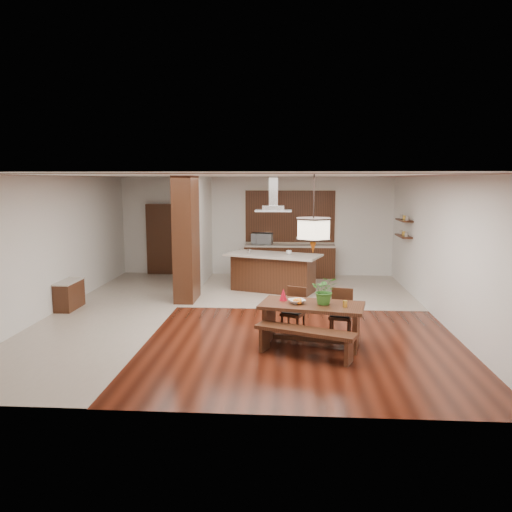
# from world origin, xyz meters

# --- Properties ---
(room_shell) EXTENTS (9.00, 9.04, 2.92)m
(room_shell) POSITION_xyz_m (0.00, 0.00, 2.06)
(room_shell) COLOR black
(room_shell) RESTS_ON ground
(tile_hallway) EXTENTS (2.50, 9.00, 0.01)m
(tile_hallway) POSITION_xyz_m (-2.75, 0.00, 0.01)
(tile_hallway) COLOR #BCAD9C
(tile_hallway) RESTS_ON ground
(tile_kitchen) EXTENTS (5.50, 4.00, 0.01)m
(tile_kitchen) POSITION_xyz_m (1.25, 2.50, 0.01)
(tile_kitchen) COLOR #BCAD9C
(tile_kitchen) RESTS_ON ground
(soffit_band) EXTENTS (8.00, 9.00, 0.02)m
(soffit_band) POSITION_xyz_m (0.00, 0.00, 2.88)
(soffit_band) COLOR #37190D
(soffit_band) RESTS_ON room_shell
(partition_pier) EXTENTS (0.45, 1.00, 2.90)m
(partition_pier) POSITION_xyz_m (-1.40, 1.20, 1.45)
(partition_pier) COLOR black
(partition_pier) RESTS_ON ground
(partition_stub) EXTENTS (0.18, 2.40, 2.90)m
(partition_stub) POSITION_xyz_m (-1.40, 3.30, 1.45)
(partition_stub) COLOR silver
(partition_stub) RESTS_ON ground
(hallway_console) EXTENTS (0.37, 0.88, 0.63)m
(hallway_console) POSITION_xyz_m (-3.81, 0.20, 0.32)
(hallway_console) COLOR black
(hallway_console) RESTS_ON ground
(hallway_doorway) EXTENTS (1.10, 0.20, 2.10)m
(hallway_doorway) POSITION_xyz_m (-2.70, 4.40, 1.05)
(hallway_doorway) COLOR black
(hallway_doorway) RESTS_ON ground
(rear_counter) EXTENTS (2.60, 0.62, 0.95)m
(rear_counter) POSITION_xyz_m (1.00, 4.20, 0.48)
(rear_counter) COLOR black
(rear_counter) RESTS_ON ground
(kitchen_window) EXTENTS (2.60, 0.08, 1.50)m
(kitchen_window) POSITION_xyz_m (1.00, 4.46, 1.75)
(kitchen_window) COLOR brown
(kitchen_window) RESTS_ON room_shell
(shelf_lower) EXTENTS (0.26, 0.90, 0.04)m
(shelf_lower) POSITION_xyz_m (3.87, 2.60, 1.40)
(shelf_lower) COLOR black
(shelf_lower) RESTS_ON room_shell
(shelf_upper) EXTENTS (0.26, 0.90, 0.04)m
(shelf_upper) POSITION_xyz_m (3.87, 2.60, 1.80)
(shelf_upper) COLOR black
(shelf_upper) RESTS_ON room_shell
(dining_table) EXTENTS (1.87, 1.21, 0.72)m
(dining_table) POSITION_xyz_m (1.38, -1.85, 0.53)
(dining_table) COLOR black
(dining_table) RESTS_ON ground
(dining_bench) EXTENTS (1.65, 0.96, 0.46)m
(dining_bench) POSITION_xyz_m (1.25, -2.46, 0.23)
(dining_bench) COLOR black
(dining_bench) RESTS_ON ground
(dining_chair_left) EXTENTS (0.49, 0.49, 0.85)m
(dining_chair_left) POSITION_xyz_m (1.06, -1.24, 0.42)
(dining_chair_left) COLOR black
(dining_chair_left) RESTS_ON ground
(dining_chair_right) EXTENTS (0.46, 0.46, 0.87)m
(dining_chair_right) POSITION_xyz_m (1.91, -1.42, 0.44)
(dining_chair_right) COLOR black
(dining_chair_right) RESTS_ON ground
(pendant_lantern) EXTENTS (0.64, 0.64, 1.31)m
(pendant_lantern) POSITION_xyz_m (1.38, -1.85, 2.25)
(pendant_lantern) COLOR #FFE9C3
(pendant_lantern) RESTS_ON room_shell
(foliage_plant) EXTENTS (0.46, 0.41, 0.48)m
(foliage_plant) POSITION_xyz_m (1.59, -1.88, 0.96)
(foliage_plant) COLOR #347226
(foliage_plant) RESTS_ON dining_table
(fruit_bowl) EXTENTS (0.36, 0.36, 0.07)m
(fruit_bowl) POSITION_xyz_m (1.12, -1.84, 0.76)
(fruit_bowl) COLOR beige
(fruit_bowl) RESTS_ON dining_table
(napkin_cone) EXTENTS (0.15, 0.15, 0.22)m
(napkin_cone) POSITION_xyz_m (0.89, -1.65, 0.83)
(napkin_cone) COLOR #B30C1F
(napkin_cone) RESTS_ON dining_table
(gold_ornament) EXTENTS (0.08, 0.08, 0.11)m
(gold_ornament) POSITION_xyz_m (1.91, -2.03, 0.78)
(gold_ornament) COLOR gold
(gold_ornament) RESTS_ON dining_table
(kitchen_island) EXTENTS (2.54, 1.74, 0.96)m
(kitchen_island) POSITION_xyz_m (0.58, 2.27, 0.49)
(kitchen_island) COLOR black
(kitchen_island) RESTS_ON ground
(range_hood) EXTENTS (0.90, 0.55, 0.87)m
(range_hood) POSITION_xyz_m (0.58, 2.27, 2.46)
(range_hood) COLOR silver
(range_hood) RESTS_ON room_shell
(island_cup) EXTENTS (0.17, 0.17, 0.11)m
(island_cup) POSITION_xyz_m (0.98, 2.15, 1.02)
(island_cup) COLOR white
(island_cup) RESTS_ON kitchen_island
(microwave) EXTENTS (0.63, 0.46, 0.33)m
(microwave) POSITION_xyz_m (0.20, 4.21, 1.11)
(microwave) COLOR silver
(microwave) RESTS_ON rear_counter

